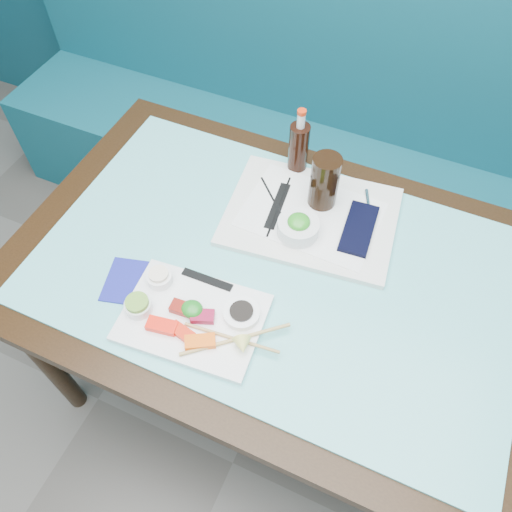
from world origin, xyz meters
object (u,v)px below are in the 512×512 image
at_px(sashimi_plate, 193,318).
at_px(cola_glass, 324,182).
at_px(cola_bottle_body, 298,150).
at_px(dining_table, 277,285).
at_px(booth_bench, 353,164).
at_px(blue_napkin, 132,282).
at_px(serving_tray, 311,216).
at_px(seaweed_bowl, 298,228).

relative_size(sashimi_plate, cola_glass, 2.06).
bearing_deg(cola_glass, sashimi_plate, -108.67).
xyz_separation_m(sashimi_plate, cola_bottle_body, (0.04, 0.57, 0.07)).
relative_size(dining_table, sashimi_plate, 4.23).
relative_size(booth_bench, blue_napkin, 22.83).
height_order(booth_bench, cola_bottle_body, booth_bench).
height_order(serving_tray, blue_napkin, serving_tray).
bearing_deg(blue_napkin, cola_bottle_body, 66.39).
bearing_deg(serving_tray, booth_bench, 85.43).
height_order(sashimi_plate, cola_glass, cola_glass).
bearing_deg(serving_tray, dining_table, -102.89).
xyz_separation_m(booth_bench, sashimi_plate, (-0.13, -1.07, 0.39)).
xyz_separation_m(serving_tray, blue_napkin, (-0.34, -0.38, -0.01)).
relative_size(booth_bench, serving_tray, 6.55).
distance_m(booth_bench, seaweed_bowl, 0.84).
relative_size(dining_table, serving_tray, 3.06).
relative_size(seaweed_bowl, cola_glass, 0.69).
bearing_deg(cola_bottle_body, serving_tray, -56.98).
height_order(serving_tray, seaweed_bowl, seaweed_bowl).
bearing_deg(serving_tray, blue_napkin, -138.10).
height_order(serving_tray, cola_glass, cola_glass).
distance_m(booth_bench, cola_glass, 0.77).
relative_size(booth_bench, cola_glass, 18.69).
xyz_separation_m(dining_table, seaweed_bowl, (0.01, 0.11, 0.13)).
bearing_deg(dining_table, booth_bench, 90.00).
relative_size(sashimi_plate, blue_napkin, 2.52).
distance_m(serving_tray, cola_bottle_body, 0.20).
xyz_separation_m(sashimi_plate, blue_napkin, (-0.19, 0.03, -0.01)).
bearing_deg(sashimi_plate, serving_tray, 65.38).
distance_m(serving_tray, cola_glass, 0.10).
relative_size(seaweed_bowl, cola_bottle_body, 0.68).
relative_size(dining_table, blue_napkin, 10.65).
bearing_deg(seaweed_bowl, dining_table, -95.74).
xyz_separation_m(serving_tray, seaweed_bowl, (-0.01, -0.07, 0.03)).
relative_size(dining_table, cola_glass, 8.72).
height_order(dining_table, blue_napkin, blue_napkin).
relative_size(cola_glass, cola_bottle_body, 0.98).
relative_size(booth_bench, sashimi_plate, 9.06).
bearing_deg(sashimi_plate, cola_bottle_body, 80.69).
bearing_deg(serving_tray, cola_bottle_body, 116.63).
xyz_separation_m(booth_bench, cola_bottle_body, (-0.08, -0.50, 0.47)).
bearing_deg(dining_table, blue_napkin, -148.22).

